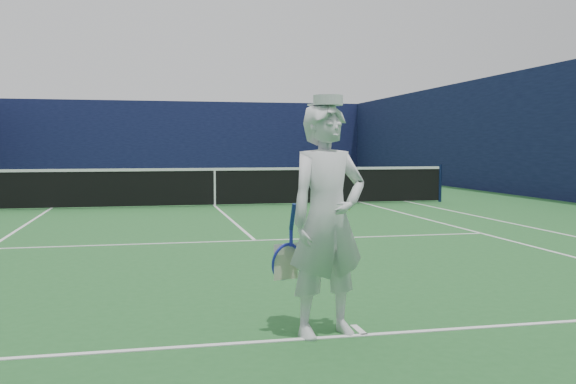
# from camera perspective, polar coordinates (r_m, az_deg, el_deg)

# --- Properties ---
(ground) EXTENTS (80.00, 80.00, 0.00)m
(ground) POSITION_cam_1_polar(r_m,az_deg,el_deg) (16.97, -6.52, -1.26)
(ground) COLOR #25622B
(ground) RESTS_ON ground
(court_markings) EXTENTS (11.03, 23.83, 0.01)m
(court_markings) POSITION_cam_1_polar(r_m,az_deg,el_deg) (16.97, -6.52, -1.24)
(court_markings) COLOR white
(court_markings) RESTS_ON ground
(windscreen_fence) EXTENTS (20.12, 36.12, 4.00)m
(windscreen_fence) POSITION_cam_1_polar(r_m,az_deg,el_deg) (16.90, -6.57, 5.51)
(windscreen_fence) COLOR #0F1338
(windscreen_fence) RESTS_ON ground
(tennis_net) EXTENTS (12.88, 0.09, 1.07)m
(tennis_net) POSITION_cam_1_polar(r_m,az_deg,el_deg) (16.92, -6.53, 0.61)
(tennis_net) COLOR #141E4C
(tennis_net) RESTS_ON ground
(tennis_player) EXTENTS (0.87, 0.62, 1.96)m
(tennis_player) POSITION_cam_1_polar(r_m,az_deg,el_deg) (5.24, 3.52, -2.45)
(tennis_player) COLOR white
(tennis_player) RESTS_ON ground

